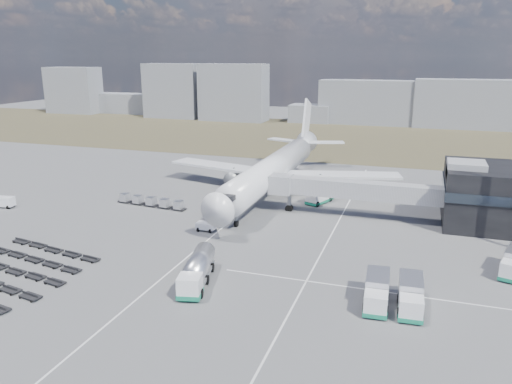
% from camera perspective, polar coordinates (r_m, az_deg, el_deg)
% --- Properties ---
extents(ground, '(420.00, 420.00, 0.00)m').
position_cam_1_polar(ground, '(76.80, -4.64, -6.05)').
color(ground, '#565659').
rests_on(ground, ground).
extents(grass_strip, '(420.00, 90.00, 0.01)m').
position_cam_1_polar(grass_strip, '(180.14, 9.17, 6.20)').
color(grass_strip, '#453D29').
rests_on(grass_strip, ground).
extents(lane_markings, '(47.12, 110.00, 0.01)m').
position_cam_1_polar(lane_markings, '(76.44, 3.04, -6.12)').
color(lane_markings, silver).
rests_on(lane_markings, ground).
extents(jet_bridge, '(30.30, 3.80, 7.05)m').
position_cam_1_polar(jet_bridge, '(89.96, 9.83, 0.36)').
color(jet_bridge, '#939399').
rests_on(jet_bridge, ground).
extents(airliner, '(51.59, 64.53, 17.62)m').
position_cam_1_polar(airliner, '(104.56, 2.21, 2.80)').
color(airliner, white).
rests_on(airliner, ground).
extents(skyline, '(296.30, 25.48, 24.60)m').
position_cam_1_polar(skyline, '(218.46, 9.44, 10.32)').
color(skyline, gray).
rests_on(skyline, ground).
extents(fuel_tanker, '(5.22, 11.43, 3.58)m').
position_cam_1_polar(fuel_tanker, '(64.11, -6.75, -8.84)').
color(fuel_tanker, white).
rests_on(fuel_tanker, ground).
extents(pushback_tug, '(3.09, 1.74, 1.41)m').
position_cam_1_polar(pushback_tug, '(82.76, -5.74, -3.96)').
color(pushback_tug, white).
rests_on(pushback_tug, ground).
extents(utility_van, '(4.14, 2.39, 2.12)m').
position_cam_1_polar(utility_van, '(106.13, -26.88, -1.04)').
color(utility_van, white).
rests_on(utility_van, ground).
extents(catering_truck, '(4.80, 7.01, 2.98)m').
position_cam_1_polar(catering_truck, '(98.35, 7.28, -0.38)').
color(catering_truck, white).
rests_on(catering_truck, ground).
extents(service_trucks_near, '(6.76, 7.96, 3.09)m').
position_cam_1_polar(service_trucks_near, '(60.22, 15.45, -11.11)').
color(service_trucks_near, white).
rests_on(service_trucks_near, ground).
extents(uld_row, '(15.02, 3.02, 1.64)m').
position_cam_1_polar(uld_row, '(97.50, -11.90, -1.06)').
color(uld_row, black).
rests_on(uld_row, ground).
extents(baggage_dollies, '(23.17, 20.02, 0.66)m').
position_cam_1_polar(baggage_dollies, '(75.49, -26.77, -7.85)').
color(baggage_dollies, black).
rests_on(baggage_dollies, ground).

